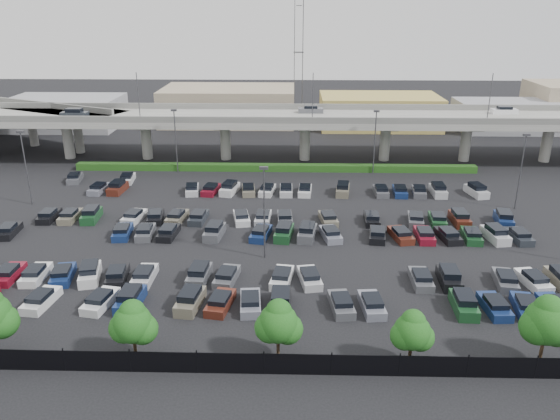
# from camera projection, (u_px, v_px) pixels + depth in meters

# --- Properties ---
(ground) EXTENTS (280.00, 280.00, 0.00)m
(ground) POSITION_uv_depth(u_px,v_px,m) (268.00, 229.00, 67.01)
(ground) COLOR black
(overpass) EXTENTS (150.00, 13.00, 15.80)m
(overpass) POSITION_uv_depth(u_px,v_px,m) (275.00, 120.00, 94.45)
(overpass) COLOR gray
(overpass) RESTS_ON ground
(on_ramp) EXTENTS (50.93, 30.13, 8.80)m
(on_ramp) POSITION_uv_depth(u_px,v_px,m) (11.00, 108.00, 106.08)
(on_ramp) COLOR gray
(on_ramp) RESTS_ON ground
(hedge) EXTENTS (66.00, 1.60, 1.10)m
(hedge) POSITION_uv_depth(u_px,v_px,m) (275.00, 168.00, 90.18)
(hedge) COLOR #1B4313
(hedge) RESTS_ON ground
(fence) EXTENTS (70.00, 0.10, 2.00)m
(fence) POSITION_uv_depth(u_px,v_px,m) (250.00, 364.00, 40.52)
(fence) COLOR black
(fence) RESTS_ON ground
(tree_row) EXTENTS (65.07, 3.66, 5.94)m
(tree_row) POSITION_uv_depth(u_px,v_px,m) (261.00, 323.00, 40.95)
(tree_row) COLOR #332316
(tree_row) RESTS_ON ground
(parked_cars) EXTENTS (63.12, 41.66, 1.67)m
(parked_cars) POSITION_uv_depth(u_px,v_px,m) (268.00, 237.00, 63.20)
(parked_cars) COLOR #282D34
(parked_cars) RESTS_ON ground
(light_poles) EXTENTS (66.90, 48.38, 10.30)m
(light_poles) POSITION_uv_depth(u_px,v_px,m) (235.00, 175.00, 66.76)
(light_poles) COLOR #444448
(light_poles) RESTS_ON ground
(distant_buildings) EXTENTS (138.00, 24.00, 9.00)m
(distant_buildings) POSITION_uv_depth(u_px,v_px,m) (335.00, 108.00, 123.15)
(distant_buildings) COLOR gray
(distant_buildings) RESTS_ON ground
(comm_tower) EXTENTS (2.40, 2.40, 30.00)m
(comm_tower) POSITION_uv_depth(u_px,v_px,m) (299.00, 50.00, 130.53)
(comm_tower) COLOR #444448
(comm_tower) RESTS_ON ground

